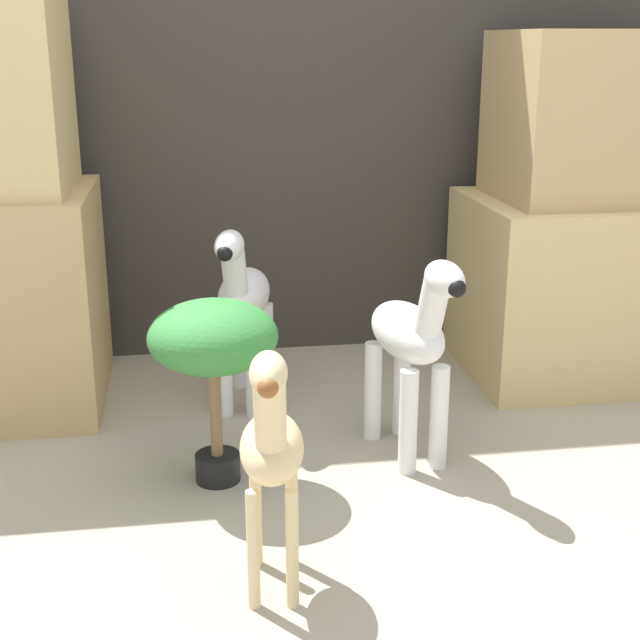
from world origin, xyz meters
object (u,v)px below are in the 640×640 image
(zebra_right, at_px, (412,342))
(zebra_left, at_px, (243,303))
(potted_palm_front, at_px, (213,344))
(giraffe_figurine, at_px, (271,445))

(zebra_right, distance_m, zebra_left, 0.63)
(zebra_right, height_order, potted_palm_front, zebra_right)
(giraffe_figurine, distance_m, potted_palm_front, 0.55)
(giraffe_figurine, xyz_separation_m, potted_palm_front, (-0.10, 0.54, 0.04))
(zebra_right, relative_size, zebra_left, 1.00)
(potted_palm_front, bearing_deg, giraffe_figurine, -79.80)
(zebra_left, bearing_deg, zebra_right, -46.21)
(zebra_right, xyz_separation_m, potted_palm_front, (-0.55, -0.07, 0.05))
(zebra_left, xyz_separation_m, giraffe_figurine, (-0.01, -1.06, 0.00))
(zebra_left, height_order, giraffe_figurine, zebra_left)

